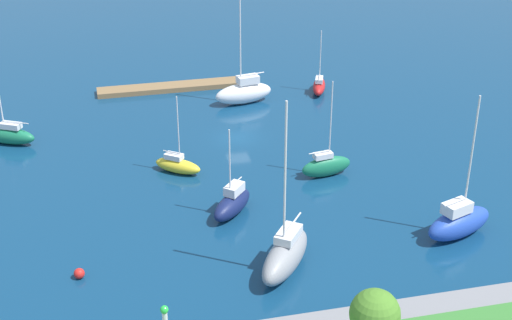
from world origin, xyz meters
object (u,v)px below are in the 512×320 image
Objects in this scene: sailboat_gray_center_basin at (285,255)px; mooring_buoy_red at (79,273)px; sailboat_navy_inner_mooring at (232,203)px; sailboat_yellow_lone_north at (178,165)px; park_tree_east at (375,314)px; sailboat_white_by_breakwater at (244,92)px; sailboat_blue_east_end at (459,222)px; sailboat_green_along_channel at (8,134)px; pier_dock at (175,87)px; sailboat_green_far_north at (326,166)px; sailboat_red_outer_mooring at (319,86)px.

sailboat_gray_center_basin is 16.43m from mooring_buoy_red.
sailboat_navy_inner_mooring is 10.09m from sailboat_yellow_lone_north.
park_tree_east is 0.60× the size of sailboat_navy_inner_mooring.
park_tree_east is 5.92× the size of mooring_buoy_red.
sailboat_blue_east_end is (-11.49, 34.14, -0.01)m from sailboat_white_by_breakwater.
park_tree_east is 0.62× the size of sailboat_yellow_lone_north.
sailboat_gray_center_basin reaches higher than sailboat_green_along_channel.
pier_dock is 10.19m from sailboat_white_by_breakwater.
mooring_buoy_red is (24.46, 12.19, -0.71)m from sailboat_green_far_north.
sailboat_yellow_lone_north is (2.85, 23.26, 0.51)m from pier_dock.
sailboat_green_along_channel is at bearing -75.80° from mooring_buoy_red.
pier_dock is 1.33× the size of sailboat_gray_center_basin.
sailboat_green_far_north is at bearing 157.10° from sailboat_navy_inner_mooring.
park_tree_east is at bearing 149.18° from sailboat_green_along_channel.
sailboat_navy_inner_mooring reaches higher than park_tree_east.
sailboat_green_along_channel is (23.10, -30.15, -0.46)m from sailboat_gray_center_basin.
sailboat_yellow_lone_north reaches higher than sailboat_red_outer_mooring.
sailboat_green_far_north is at bearing 100.32° from sailboat_blue_east_end.
sailboat_yellow_lone_north is (10.51, 16.64, -0.61)m from sailboat_white_by_breakwater.
sailboat_blue_east_end is at bearing 115.16° from pier_dock.
sailboat_navy_inner_mooring is at bearing -153.21° from mooring_buoy_red.
mooring_buoy_red reaches higher than pier_dock.
sailboat_gray_center_basin reaches higher than sailboat_yellow_lone_north.
sailboat_green_far_north is 1.17× the size of sailboat_navy_inner_mooring.
sailboat_red_outer_mooring is at bearing -170.76° from sailboat_navy_inner_mooring.
sailboat_blue_east_end reaches higher than mooring_buoy_red.
sailboat_navy_inner_mooring is 10.02m from sailboat_gray_center_basin.
sailboat_yellow_lone_north is (3.71, -9.37, -0.30)m from sailboat_navy_inner_mooring.
mooring_buoy_red is at bearing 158.91° from sailboat_red_outer_mooring.
sailboat_green_along_channel reaches higher than pier_dock.
sailboat_white_by_breakwater is 15.70× the size of mooring_buoy_red.
sailboat_navy_inner_mooring is (10.64, 5.21, -0.01)m from sailboat_green_far_north.
sailboat_gray_center_basin is at bearing 72.65° from sailboat_white_by_breakwater.
sailboat_blue_east_end is at bearing -157.00° from sailboat_red_outer_mooring.
sailboat_white_by_breakwater is (3.84, -20.80, 0.29)m from sailboat_green_far_north.
pier_dock is at bearing -139.07° from sailboat_gray_center_basin.
sailboat_green_along_channel is (19.90, 12.21, 0.75)m from pier_dock.
sailboat_green_far_north is 0.77× the size of sailboat_blue_east_end.
pier_dock is at bearing 119.77° from sailboat_yellow_lone_north.
mooring_buoy_red is (18.67, -15.14, -4.24)m from park_tree_east.
sailboat_white_by_breakwater reaches higher than sailboat_yellow_lone_north.
sailboat_blue_east_end is at bearing -133.85° from park_tree_east.
sailboat_navy_inner_mooring reaches higher than sailboat_red_outer_mooring.
sailboat_white_by_breakwater is (-6.80, -26.01, 0.31)m from sailboat_navy_inner_mooring.
park_tree_east is at bearing -110.95° from sailboat_green_far_north.
sailboat_green_far_north reaches higher than park_tree_east.
sailboat_green_along_channel reaches higher than sailboat_navy_inner_mooring.
sailboat_yellow_lone_north reaches higher than mooring_buoy_red.
sailboat_red_outer_mooring is at bearing 77.75° from sailboat_yellow_lone_north.
park_tree_east is at bearing 53.40° from sailboat_navy_inner_mooring.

